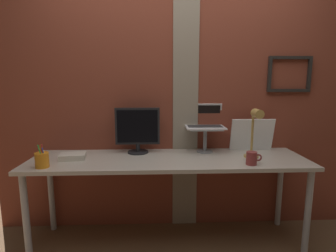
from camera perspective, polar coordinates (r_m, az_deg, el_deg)
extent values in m
plane|color=brown|center=(2.49, 2.29, -23.97)|extent=(6.00, 6.00, 0.00)
cube|color=brown|center=(2.51, 1.67, 6.44)|extent=(3.30, 0.12, 2.47)
cube|color=gray|center=(2.45, 3.72, 6.35)|extent=(0.23, 0.01, 2.47)
cube|color=black|center=(2.70, 24.46, 12.99)|extent=(0.39, 0.03, 0.03)
cube|color=black|center=(2.70, 24.03, 6.86)|extent=(0.39, 0.03, 0.03)
cube|color=black|center=(2.62, 20.63, 10.18)|extent=(0.03, 0.03, 0.26)
cube|color=black|center=(2.78, 27.63, 9.65)|extent=(0.03, 0.03, 0.26)
cube|color=beige|center=(2.23, 0.11, -7.15)|extent=(2.25, 0.60, 0.03)
cylinder|color=#B2B2B7|center=(2.36, -27.73, -17.08)|extent=(0.05, 0.05, 0.72)
cylinder|color=#B2B2B7|center=(2.44, 27.35, -16.12)|extent=(0.05, 0.05, 0.72)
cylinder|color=#B2B2B7|center=(2.76, -23.41, -12.82)|extent=(0.05, 0.05, 0.72)
cylinder|color=#B2B2B7|center=(2.83, 22.47, -12.19)|extent=(0.05, 0.05, 0.72)
cylinder|color=black|center=(2.41, -6.34, -5.46)|extent=(0.18, 0.18, 0.01)
cylinder|color=black|center=(2.40, -6.35, -4.55)|extent=(0.04, 0.04, 0.07)
cube|color=black|center=(2.36, -6.44, -0.01)|extent=(0.38, 0.04, 0.32)
cube|color=black|center=(2.34, -6.48, -0.10)|extent=(0.35, 0.00, 0.28)
cylinder|color=gray|center=(2.44, 7.74, -5.29)|extent=(0.14, 0.14, 0.01)
cylinder|color=gray|center=(2.41, 7.80, -2.93)|extent=(0.03, 0.03, 0.19)
cube|color=gray|center=(2.39, 7.85, -0.54)|extent=(0.28, 0.22, 0.01)
cube|color=white|center=(2.39, 7.86, -0.28)|extent=(0.34, 0.22, 0.01)
cube|color=#2D2D30|center=(2.41, 7.79, -0.03)|extent=(0.30, 0.13, 0.00)
cube|color=white|center=(2.50, 7.39, 2.55)|extent=(0.34, 0.04, 0.19)
cube|color=black|center=(2.50, 7.42, 2.50)|extent=(0.31, 0.03, 0.16)
cube|color=white|center=(2.55, 17.29, -1.79)|extent=(0.38, 0.08, 0.29)
cylinder|color=tan|center=(2.36, 17.10, -6.10)|extent=(0.12, 0.12, 0.02)
cylinder|color=tan|center=(2.31, 17.34, -1.39)|extent=(0.02, 0.02, 0.38)
cylinder|color=tan|center=(2.21, 18.34, 2.48)|extent=(0.07, 0.11, 0.07)
cylinder|color=orange|center=(2.19, -25.03, -6.52)|extent=(0.10, 0.10, 0.11)
cylinder|color=blue|center=(2.17, -24.64, -5.92)|extent=(0.02, 0.04, 0.14)
cylinder|color=orange|center=(2.18, -25.27, -5.64)|extent=(0.01, 0.02, 0.16)
cylinder|color=green|center=(2.16, -25.19, -5.69)|extent=(0.04, 0.02, 0.17)
cylinder|color=red|center=(2.18, -24.96, -5.62)|extent=(0.01, 0.01, 0.16)
cylinder|color=maroon|center=(2.14, 17.18, -6.52)|extent=(0.08, 0.08, 0.10)
torus|color=maroon|center=(2.16, 18.50, -6.33)|extent=(0.06, 0.01, 0.06)
cube|color=silver|center=(2.32, -19.45, -6.07)|extent=(0.22, 0.17, 0.05)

